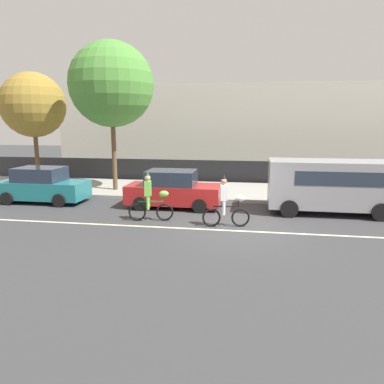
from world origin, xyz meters
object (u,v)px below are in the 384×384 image
at_px(parade_cyclist_lime, 151,199).
at_px(parked_car_teal, 42,186).
at_px(parked_van_grey, 333,183).
at_px(parked_car_red, 173,190).
at_px(parade_cyclist_zebra, 227,204).

height_order(parade_cyclist_lime, parked_car_teal, parade_cyclist_lime).
distance_m(parked_van_grey, parked_car_red, 6.69).
bearing_deg(parked_van_grey, parked_car_teal, 179.93).
xyz_separation_m(parade_cyclist_zebra, parked_van_grey, (4.13, 2.72, 0.44)).
xyz_separation_m(parade_cyclist_lime, parked_car_red, (0.34, 2.36, -0.06)).
height_order(parked_van_grey, parked_car_teal, parked_van_grey).
height_order(parade_cyclist_zebra, parked_car_red, parade_cyclist_zebra).
height_order(parade_cyclist_zebra, parked_car_teal, parade_cyclist_zebra).
bearing_deg(parked_car_teal, parked_car_red, -0.26).
xyz_separation_m(parade_cyclist_lime, parked_van_grey, (7.02, 2.37, 0.44)).
bearing_deg(parade_cyclist_zebra, parked_van_grey, 33.34).
bearing_deg(parade_cyclist_zebra, parked_car_teal, 162.82).
distance_m(parade_cyclist_zebra, parked_car_red, 3.72).
height_order(parade_cyclist_lime, parked_car_red, parade_cyclist_lime).
xyz_separation_m(parade_cyclist_zebra, parked_car_teal, (-8.83, 2.73, -0.06)).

